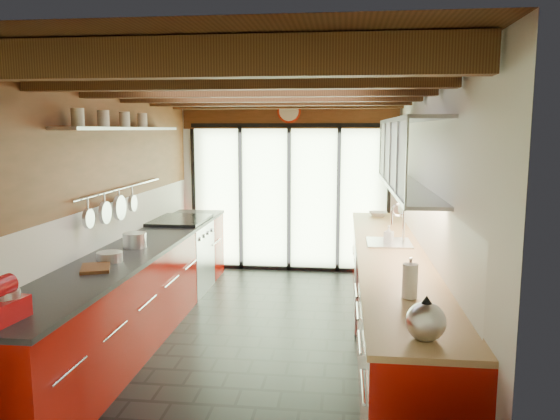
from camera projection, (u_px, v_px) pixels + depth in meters
The scene contains 18 objects.
ground at pixel (262, 337), 5.55m from camera, with size 5.50×5.50×0.00m, color black.
room_shell at pixel (261, 175), 5.31m from camera, with size 5.50×5.50×5.50m.
ceiling_beams at pixel (267, 93), 5.56m from camera, with size 3.14×5.06×4.90m.
glass_door at pixel (289, 159), 7.95m from camera, with size 2.95×0.10×2.90m.
left_counter at pixel (140, 289), 5.63m from camera, with size 0.68×5.00×0.92m.
range_stove at pixel (181, 256), 7.05m from camera, with size 0.66×0.90×0.97m.
right_counter at pixel (391, 298), 5.34m from camera, with size 0.68×5.00×0.92m.
sink_assembly at pixel (390, 239), 5.66m from camera, with size 0.45×0.52×0.43m.
upper_cabinets_right at pixel (408, 154), 5.41m from camera, with size 0.34×3.00×3.00m.
left_wall_fixtures at pixel (122, 150), 5.59m from camera, with size 0.28×2.60×0.96m.
stand_mixer at pixel (3, 304), 3.34m from camera, with size 0.22×0.34×0.29m.
pot_large at pixel (135, 240), 5.45m from camera, with size 0.23×0.23×0.15m, color silver.
pot_small at pixel (110, 257), 4.87m from camera, with size 0.23×0.23×0.09m, color silver.
cutting_board at pixel (95, 268), 4.60m from camera, with size 0.23×0.32×0.03m, color brown.
kettle at pixel (426, 319), 3.06m from camera, with size 0.29×0.31×0.27m.
paper_towel at pixel (410, 281), 3.80m from camera, with size 0.13×0.13×0.29m.
soap_bottle at pixel (389, 235), 5.64m from camera, with size 0.09×0.09×0.19m, color silver.
bowl at pixel (378, 214), 7.42m from camera, with size 0.25×0.25×0.06m, color silver.
Camera 1 is at (0.80, -5.24, 2.09)m, focal length 35.00 mm.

